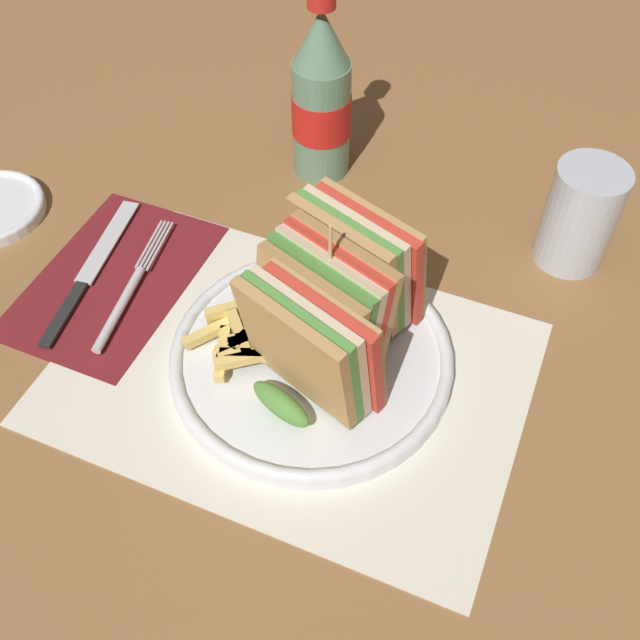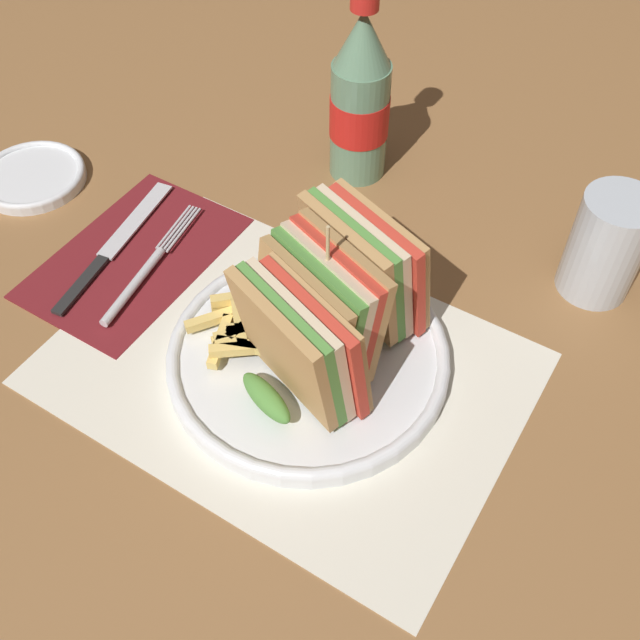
{
  "view_description": "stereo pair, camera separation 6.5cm",
  "coord_description": "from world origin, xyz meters",
  "px_view_note": "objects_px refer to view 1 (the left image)",
  "views": [
    {
      "loc": [
        0.14,
        -0.35,
        0.54
      ],
      "look_at": [
        -0.02,
        0.04,
        0.04
      ],
      "focal_mm": 42.0,
      "sensor_mm": 36.0,
      "label": 1
    },
    {
      "loc": [
        0.2,
        -0.32,
        0.54
      ],
      "look_at": [
        -0.02,
        0.04,
        0.04
      ],
      "focal_mm": 42.0,
      "sensor_mm": 36.0,
      "label": 2
    }
  ],
  "objects_px": {
    "club_sandwich": "(331,305)",
    "fork": "(127,294)",
    "knife": "(90,271)",
    "coke_bottle_near": "(321,98)",
    "plate_main": "(311,357)",
    "glass_near": "(578,222)"
  },
  "relations": [
    {
      "from": "club_sandwich",
      "to": "fork",
      "type": "relative_size",
      "value": 1.19
    },
    {
      "from": "knife",
      "to": "coke_bottle_near",
      "type": "bearing_deg",
      "value": 50.01
    },
    {
      "from": "plate_main",
      "to": "fork",
      "type": "height_order",
      "value": "plate_main"
    },
    {
      "from": "fork",
      "to": "coke_bottle_near",
      "type": "distance_m",
      "value": 0.29
    },
    {
      "from": "fork",
      "to": "knife",
      "type": "xyz_separation_m",
      "value": [
        -0.05,
        0.01,
        -0.0
      ]
    },
    {
      "from": "knife",
      "to": "fork",
      "type": "bearing_deg",
      "value": -24.04
    },
    {
      "from": "plate_main",
      "to": "fork",
      "type": "relative_size",
      "value": 1.46
    },
    {
      "from": "coke_bottle_near",
      "to": "glass_near",
      "type": "relative_size",
      "value": 1.96
    },
    {
      "from": "fork",
      "to": "glass_near",
      "type": "height_order",
      "value": "glass_near"
    },
    {
      "from": "coke_bottle_near",
      "to": "plate_main",
      "type": "bearing_deg",
      "value": -69.09
    },
    {
      "from": "club_sandwich",
      "to": "knife",
      "type": "xyz_separation_m",
      "value": [
        -0.26,
        0.0,
        -0.07
      ]
    },
    {
      "from": "knife",
      "to": "coke_bottle_near",
      "type": "xyz_separation_m",
      "value": [
        0.15,
        0.24,
        0.08
      ]
    },
    {
      "from": "plate_main",
      "to": "knife",
      "type": "distance_m",
      "value": 0.25
    },
    {
      "from": "plate_main",
      "to": "coke_bottle_near",
      "type": "height_order",
      "value": "coke_bottle_near"
    },
    {
      "from": "plate_main",
      "to": "glass_near",
      "type": "relative_size",
      "value": 2.34
    },
    {
      "from": "fork",
      "to": "glass_near",
      "type": "relative_size",
      "value": 1.61
    },
    {
      "from": "club_sandwich",
      "to": "plate_main",
      "type": "bearing_deg",
      "value": -132.52
    },
    {
      "from": "knife",
      "to": "glass_near",
      "type": "height_order",
      "value": "glass_near"
    },
    {
      "from": "club_sandwich",
      "to": "glass_near",
      "type": "relative_size",
      "value": 1.91
    },
    {
      "from": "club_sandwich",
      "to": "glass_near",
      "type": "height_order",
      "value": "club_sandwich"
    },
    {
      "from": "fork",
      "to": "glass_near",
      "type": "xyz_separation_m",
      "value": [
        0.38,
        0.22,
        0.04
      ]
    },
    {
      "from": "coke_bottle_near",
      "to": "fork",
      "type": "bearing_deg",
      "value": -110.05
    }
  ]
}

